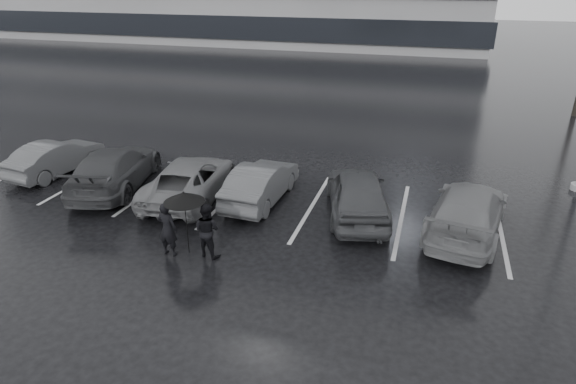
# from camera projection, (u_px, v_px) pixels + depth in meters

# --- Properties ---
(ground) EXTENTS (160.00, 160.00, 0.00)m
(ground) POSITION_uv_depth(u_px,v_px,m) (268.00, 241.00, 13.26)
(ground) COLOR black
(ground) RESTS_ON ground
(car_main) EXTENTS (2.73, 4.51, 1.44)m
(car_main) POSITION_uv_depth(u_px,v_px,m) (357.00, 193.00, 14.47)
(car_main) COLOR black
(car_main) RESTS_ON ground
(car_west_a) EXTENTS (1.47, 3.86, 1.26)m
(car_west_a) POSITION_uv_depth(u_px,v_px,m) (261.00, 182.00, 15.44)
(car_west_a) COLOR #2F2F31
(car_west_a) RESTS_ON ground
(car_west_b) EXTENTS (2.65, 4.78, 1.26)m
(car_west_b) POSITION_uv_depth(u_px,v_px,m) (190.00, 179.00, 15.65)
(car_west_b) COLOR #4A4A4D
(car_west_b) RESTS_ON ground
(car_west_c) EXTENTS (3.01, 5.13, 1.40)m
(car_west_c) POSITION_uv_depth(u_px,v_px,m) (115.00, 168.00, 16.41)
(car_west_c) COLOR black
(car_west_c) RESTS_ON ground
(car_west_d) EXTENTS (1.74, 3.84, 1.22)m
(car_west_d) POSITION_uv_depth(u_px,v_px,m) (56.00, 157.00, 17.64)
(car_west_d) COLOR #2F2F31
(car_west_d) RESTS_ON ground
(car_east) EXTENTS (2.64, 4.88, 1.34)m
(car_east) POSITION_uv_depth(u_px,v_px,m) (468.00, 211.00, 13.48)
(car_east) COLOR #4A4A4D
(car_east) RESTS_ON ground
(pedestrian_left) EXTENTS (0.56, 0.38, 1.49)m
(pedestrian_left) POSITION_uv_depth(u_px,v_px,m) (167.00, 229.00, 12.35)
(pedestrian_left) COLOR black
(pedestrian_left) RESTS_ON ground
(pedestrian_right) EXTENTS (0.82, 0.69, 1.48)m
(pedestrian_right) POSITION_uv_depth(u_px,v_px,m) (207.00, 230.00, 12.33)
(pedestrian_right) COLOR black
(pedestrian_right) RESTS_ON ground
(umbrella) EXTENTS (1.05, 1.05, 1.77)m
(umbrella) POSITION_uv_depth(u_px,v_px,m) (184.00, 197.00, 12.06)
(umbrella) COLOR black
(umbrella) RESTS_ON ground
(stall_stripes) EXTENTS (19.72, 5.00, 0.00)m
(stall_stripes) POSITION_uv_depth(u_px,v_px,m) (270.00, 201.00, 15.65)
(stall_stripes) COLOR #B6B5B8
(stall_stripes) RESTS_ON ground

